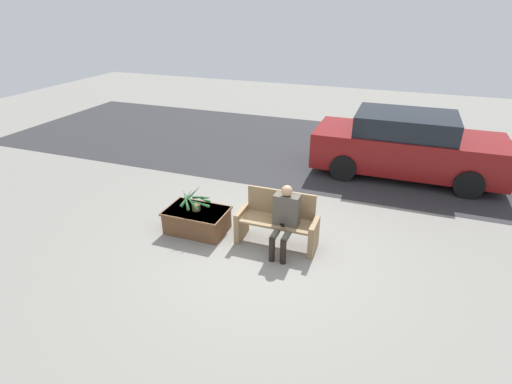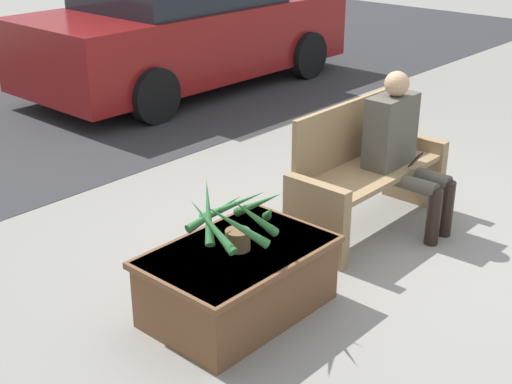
{
  "view_description": "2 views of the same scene",
  "coord_description": "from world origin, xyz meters",
  "px_view_note": "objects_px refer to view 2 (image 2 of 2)",
  "views": [
    {
      "loc": [
        1.89,
        -5.56,
        3.96
      ],
      "look_at": [
        -0.42,
        0.7,
        0.75
      ],
      "focal_mm": 28.0,
      "sensor_mm": 36.0,
      "label": 1
    },
    {
      "loc": [
        -4.16,
        -2.44,
        2.45
      ],
      "look_at": [
        -1.0,
        0.41,
        0.61
      ],
      "focal_mm": 50.0,
      "sensor_mm": 36.0,
      "label": 2
    }
  ],
  "objects_px": {
    "bench": "(364,174)",
    "potted_plant": "(236,219)",
    "parked_car": "(187,28)",
    "person_seated": "(401,144)",
    "planter_box": "(238,278)"
  },
  "relations": [
    {
      "from": "bench",
      "to": "person_seated",
      "type": "distance_m",
      "value": 0.36
    },
    {
      "from": "person_seated",
      "to": "parked_car",
      "type": "height_order",
      "value": "parked_car"
    },
    {
      "from": "planter_box",
      "to": "potted_plant",
      "type": "relative_size",
      "value": 1.88
    },
    {
      "from": "person_seated",
      "to": "parked_car",
      "type": "bearing_deg",
      "value": 67.1
    },
    {
      "from": "person_seated",
      "to": "planter_box",
      "type": "xyz_separation_m",
      "value": [
        -1.72,
        0.05,
        -0.43
      ]
    },
    {
      "from": "potted_plant",
      "to": "person_seated",
      "type": "bearing_deg",
      "value": -2.12
    },
    {
      "from": "potted_plant",
      "to": "parked_car",
      "type": "height_order",
      "value": "parked_car"
    },
    {
      "from": "bench",
      "to": "potted_plant",
      "type": "height_order",
      "value": "bench"
    },
    {
      "from": "person_seated",
      "to": "parked_car",
      "type": "relative_size",
      "value": 0.27
    },
    {
      "from": "bench",
      "to": "person_seated",
      "type": "xyz_separation_m",
      "value": [
        0.18,
        -0.19,
        0.24
      ]
    },
    {
      "from": "bench",
      "to": "potted_plant",
      "type": "relative_size",
      "value": 2.34
    },
    {
      "from": "potted_plant",
      "to": "parked_car",
      "type": "distance_m",
      "value": 5.5
    },
    {
      "from": "person_seated",
      "to": "parked_car",
      "type": "xyz_separation_m",
      "value": [
        1.81,
        4.28,
        0.09
      ]
    },
    {
      "from": "potted_plant",
      "to": "parked_car",
      "type": "relative_size",
      "value": 0.14
    },
    {
      "from": "potted_plant",
      "to": "parked_car",
      "type": "bearing_deg",
      "value": 50.04
    }
  ]
}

